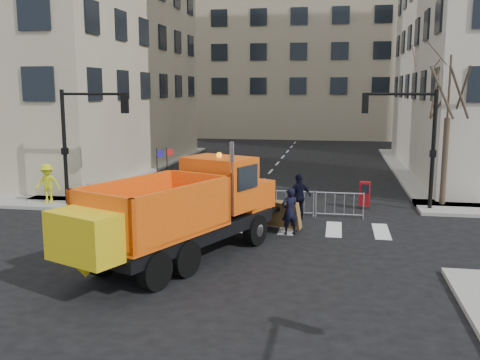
% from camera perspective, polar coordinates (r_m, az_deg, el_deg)
% --- Properties ---
extents(ground, '(120.00, 120.00, 0.00)m').
position_cam_1_polar(ground, '(16.59, -5.42, -9.36)').
color(ground, black).
rests_on(ground, ground).
extents(sidewalk_back, '(64.00, 5.00, 0.15)m').
position_cam_1_polar(sidewalk_back, '(24.56, -0.04, -2.88)').
color(sidewalk_back, gray).
rests_on(sidewalk_back, ground).
extents(building_far, '(30.00, 18.00, 24.00)m').
position_cam_1_polar(building_far, '(67.55, 6.89, 15.14)').
color(building_far, tan).
rests_on(building_far, ground).
extents(traffic_light_left, '(0.18, 0.18, 5.40)m').
position_cam_1_polar(traffic_light_left, '(25.88, -18.19, 3.17)').
color(traffic_light_left, black).
rests_on(traffic_light_left, ground).
extents(traffic_light_right, '(0.18, 0.18, 5.40)m').
position_cam_1_polar(traffic_light_right, '(25.08, 19.90, 2.89)').
color(traffic_light_right, black).
rests_on(traffic_light_right, ground).
extents(crowd_barriers, '(12.60, 0.60, 1.10)m').
position_cam_1_polar(crowd_barriers, '(23.75, -2.21, -2.15)').
color(crowd_barriers, '#9EA0A5').
rests_on(crowd_barriers, ground).
extents(street_tree, '(3.00, 3.00, 7.50)m').
position_cam_1_polar(street_tree, '(26.10, 21.19, 5.37)').
color(street_tree, '#382B21').
rests_on(street_tree, ground).
extents(plow_truck, '(6.16, 9.89, 3.75)m').
position_cam_1_polar(plow_truck, '(16.89, -6.37, -3.17)').
color(plow_truck, black).
rests_on(plow_truck, ground).
extents(cop_a, '(0.78, 0.68, 1.79)m').
position_cam_1_polar(cop_a, '(20.10, 5.33, -3.34)').
color(cop_a, black).
rests_on(cop_a, ground).
extents(cop_b, '(0.97, 0.81, 1.82)m').
position_cam_1_polar(cop_b, '(20.98, 1.58, -2.71)').
color(cop_b, black).
rests_on(cop_b, ground).
extents(cop_c, '(1.19, 1.04, 1.92)m').
position_cam_1_polar(cop_c, '(22.47, 6.32, -1.81)').
color(cop_c, black).
rests_on(cop_c, ground).
extents(worker, '(1.29, 0.87, 1.85)m').
position_cam_1_polar(worker, '(26.40, -19.83, -0.36)').
color(worker, '#CFD419').
rests_on(worker, sidewalk_back).
extents(newspaper_box, '(0.51, 0.47, 1.10)m').
position_cam_1_polar(newspaper_box, '(25.05, 13.16, -1.43)').
color(newspaper_box, maroon).
rests_on(newspaper_box, sidewalk_back).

